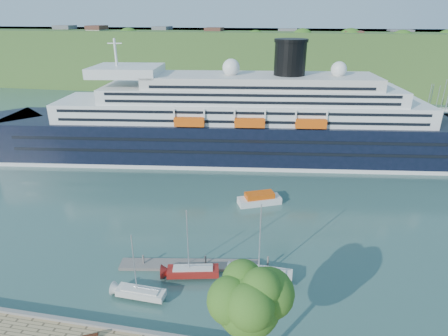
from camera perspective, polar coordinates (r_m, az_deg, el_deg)
far_hillside at (r=173.10m, az=6.02°, el=16.19°), size 400.00×50.00×24.00m
quay_coping at (r=42.08m, az=-14.12°, el=-22.81°), size 220.00×0.50×0.30m
cruise_ship at (r=82.50m, az=1.06°, el=10.15°), size 116.98×31.91×26.00m
park_bench at (r=42.15m, az=-19.70°, el=-22.90°), size 1.61×1.18×0.96m
promenade_tree at (r=33.89m, az=3.66°, el=-21.80°), size 7.21×7.21×11.95m
floating_pontoon at (r=50.70m, az=-5.18°, el=-14.48°), size 18.36×5.28×0.41m
sailboat_white_near at (r=44.42m, az=-12.92°, el=-14.86°), size 6.38×1.99×8.17m
sailboat_red at (r=46.29m, az=-4.89°, el=-11.87°), size 7.32×3.43×9.12m
sailboat_white_far at (r=45.60m, az=6.16°, el=-11.75°), size 7.90×2.39×10.13m
tender_launch at (r=65.19m, az=5.43°, el=-4.61°), size 7.88×5.43×2.07m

